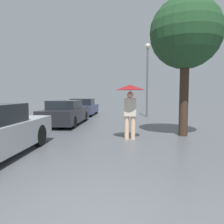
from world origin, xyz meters
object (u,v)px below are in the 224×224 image
object	(u,v)px
tree	(186,34)
street_lamp	(147,70)
pedestrian	(130,97)
parked_car_farthest	(83,107)
parked_car_middle	(66,113)

from	to	relation	value
tree	street_lamp	distance (m)	6.90
pedestrian	street_lamp	distance (m)	7.96
parked_car_farthest	tree	world-z (taller)	tree
parked_car_middle	street_lamp	size ratio (longest dim) A/B	0.86
street_lamp	pedestrian	bearing A→B (deg)	-98.97
tree	street_lamp	world-z (taller)	tree
pedestrian	parked_car_farthest	xyz separation A→B (m)	(-3.49, 8.72, -0.90)
parked_car_farthest	street_lamp	world-z (taller)	street_lamp
pedestrian	parked_car_middle	bearing A→B (deg)	132.69
parked_car_middle	parked_car_farthest	bearing A→B (deg)	91.92
parked_car_middle	parked_car_farthest	distance (m)	5.12
pedestrian	street_lamp	world-z (taller)	street_lamp
pedestrian	parked_car_middle	xyz separation A→B (m)	(-3.32, 3.60, -0.90)
parked_car_farthest	tree	xyz separation A→B (m)	(5.51, -7.87, 3.20)
parked_car_middle	street_lamp	bearing A→B (deg)	42.00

